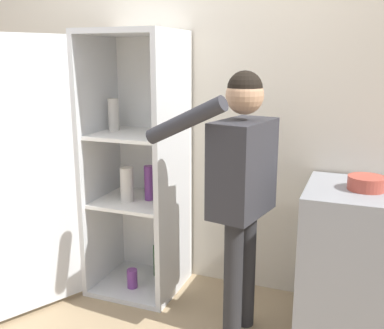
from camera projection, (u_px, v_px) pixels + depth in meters
name	position (u px, v px, depth m)	size (l,w,h in m)	color
wall_back	(185.00, 106.00, 3.19)	(7.00, 0.06, 2.55)	beige
refrigerator	(116.00, 168.00, 3.03)	(0.91, 1.09, 1.79)	silver
person	(241.00, 175.00, 2.51)	(0.68, 0.56, 1.55)	#262628
counter	(352.00, 262.00, 2.63)	(0.57, 0.63, 0.90)	gray
bowl	(366.00, 183.00, 2.50)	(0.20, 0.20, 0.08)	#B24738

